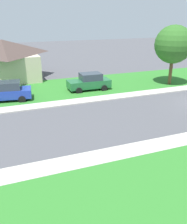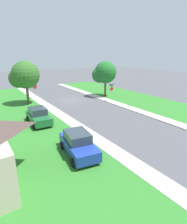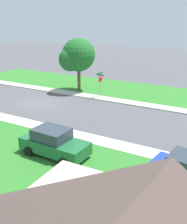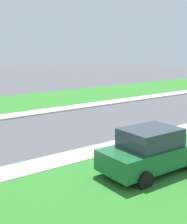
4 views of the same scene
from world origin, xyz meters
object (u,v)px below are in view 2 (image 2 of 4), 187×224
stop_sign_near_corner (35,87)px  tree_corner_large (104,73)px  car_blue_behind_trees (78,144)px  stop_sign_far_corner (111,90)px  tree_across_right (24,76)px  car_green_kerbside_mid (38,116)px

stop_sign_near_corner → tree_corner_large: size_ratio=0.45×
stop_sign_near_corner → car_blue_behind_trees: stop_sign_near_corner is taller
stop_sign_far_corner → car_blue_behind_trees: size_ratio=0.61×
stop_sign_far_corner → tree_corner_large: size_ratio=0.45×
stop_sign_near_corner → tree_across_right: 4.72m
stop_sign_near_corner → car_green_kerbside_mid: size_ratio=0.64×
stop_sign_far_corner → tree_across_right: tree_across_right is taller
car_blue_behind_trees → stop_sign_near_corner: bearing=-97.4°
tree_across_right → tree_corner_large: bearing=171.4°
stop_sign_near_corner → tree_across_right: bearing=55.8°
car_blue_behind_trees → tree_corner_large: bearing=-130.9°
stop_sign_near_corner → tree_across_right: (2.30, 3.39, 2.34)m
stop_sign_near_corner → car_blue_behind_trees: bearing=82.6°
car_green_kerbside_mid → tree_across_right: (-0.93, -9.21, 3.34)m
car_green_kerbside_mid → tree_corner_large: 15.91m
stop_sign_near_corner → tree_corner_large: 12.04m
car_green_kerbside_mid → tree_corner_large: (-13.79, -7.25, 3.21)m
tree_corner_large → car_blue_behind_trees: bearing=49.1°
stop_sign_far_corner → tree_across_right: bearing=-25.7°
car_green_kerbside_mid → tree_corner_large: size_ratio=0.71×
tree_across_right → stop_sign_near_corner: bearing=-124.2°
stop_sign_near_corner → car_blue_behind_trees: (2.67, 20.64, -1.00)m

